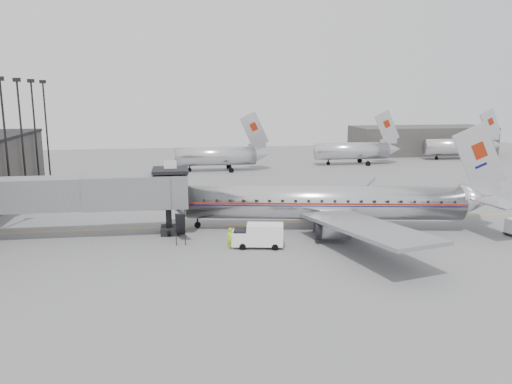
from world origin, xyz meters
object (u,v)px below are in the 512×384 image
(airliner, at_px, (330,203))
(baggage_cart_navy, at_px, (326,222))
(ramp_worker, at_px, (231,239))
(service_van, at_px, (258,235))

(airliner, bearing_deg, baggage_cart_navy, -117.00)
(airliner, height_order, baggage_cart_navy, airliner)
(baggage_cart_navy, relative_size, ramp_worker, 1.41)
(service_van, height_order, ramp_worker, service_van)
(baggage_cart_navy, height_order, ramp_worker, ramp_worker)
(ramp_worker, bearing_deg, baggage_cart_navy, 16.47)
(airliner, xyz_separation_m, baggage_cart_navy, (-0.67, -0.88, -1.78))
(ramp_worker, bearing_deg, airliner, 19.13)
(service_van, relative_size, ramp_worker, 2.44)
(service_van, height_order, baggage_cart_navy, service_van)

